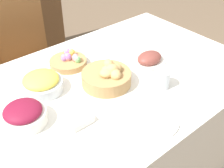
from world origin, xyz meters
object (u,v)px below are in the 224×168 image
at_px(chair_far_center, 30,59).
at_px(drinking_cup, 162,79).
at_px(ham_platter, 149,59).
at_px(pineapple_bowl, 41,83).
at_px(dinner_plate, 150,120).
at_px(butter_dish, 81,121).
at_px(fork, 125,137).
at_px(bread_basket, 107,76).
at_px(spoon, 176,103).
at_px(egg_basket, 69,61).
at_px(beet_salad_bowl, 24,115).
at_px(knife, 172,106).

height_order(chair_far_center, drinking_cup, chair_far_center).
bearing_deg(ham_platter, pineapple_bowl, 164.84).
bearing_deg(dinner_plate, chair_far_center, 91.30).
relative_size(pineapple_bowl, butter_dish, 1.97).
xyz_separation_m(pineapple_bowl, fork, (0.11, -0.51, -0.04)).
relative_size(bread_basket, spoon, 1.53).
bearing_deg(egg_basket, pineapple_bowl, -153.84).
relative_size(beet_salad_bowl, pineapple_bowl, 0.92).
distance_m(dinner_plate, knife, 0.15).
bearing_deg(spoon, fork, 178.93).
xyz_separation_m(dinner_plate, drinking_cup, (0.23, 0.14, 0.04)).
bearing_deg(fork, ham_platter, 35.43).
distance_m(ham_platter, butter_dish, 0.62).
relative_size(egg_basket, spoon, 1.26).
bearing_deg(knife, spoon, 1.07).
distance_m(drinking_cup, butter_dish, 0.48).
height_order(ham_platter, beet_salad_bowl, beet_salad_bowl).
bearing_deg(bread_basket, drinking_cup, -45.23).
xyz_separation_m(ham_platter, beet_salad_bowl, (-0.79, 0.00, 0.02)).
height_order(egg_basket, dinner_plate, egg_basket).
xyz_separation_m(chair_far_center, dinner_plate, (0.03, -1.21, 0.23)).
xyz_separation_m(bread_basket, butter_dish, (-0.28, -0.15, -0.03)).
xyz_separation_m(beet_salad_bowl, butter_dish, (0.18, -0.17, -0.03)).
height_order(dinner_plate, fork, dinner_plate).
relative_size(pineapple_bowl, drinking_cup, 2.24).
height_order(knife, butter_dish, butter_dish).
height_order(egg_basket, butter_dish, egg_basket).
bearing_deg(fork, butter_dish, 117.99).
distance_m(ham_platter, spoon, 0.39).
relative_size(egg_basket, pineapple_bowl, 0.99).
height_order(ham_platter, spoon, ham_platter).
relative_size(drinking_cup, butter_dish, 0.88).
xyz_separation_m(fork, drinking_cup, (0.38, 0.14, 0.05)).
relative_size(bread_basket, knife, 1.53).
xyz_separation_m(beet_salad_bowl, pineapple_bowl, (0.17, 0.16, -0.00)).
bearing_deg(dinner_plate, egg_basket, 92.02).
xyz_separation_m(egg_basket, knife, (0.17, -0.63, -0.02)).
bearing_deg(fork, beet_salad_bowl, 129.52).
relative_size(chair_far_center, knife, 5.98).
distance_m(pineapple_bowl, drinking_cup, 0.61).
relative_size(chair_far_center, egg_basket, 4.74).
bearing_deg(spoon, knife, 178.93).
relative_size(fork, drinking_cup, 1.75).
bearing_deg(dinner_plate, drinking_cup, 31.77).
distance_m(beet_salad_bowl, butter_dish, 0.25).
height_order(chair_far_center, egg_basket, chair_far_center).
height_order(ham_platter, pineapple_bowl, pineapple_bowl).
distance_m(dinner_plate, spoon, 0.18).
relative_size(fork, spoon, 1.00).
xyz_separation_m(egg_basket, beet_salad_bowl, (-0.41, -0.28, 0.02)).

